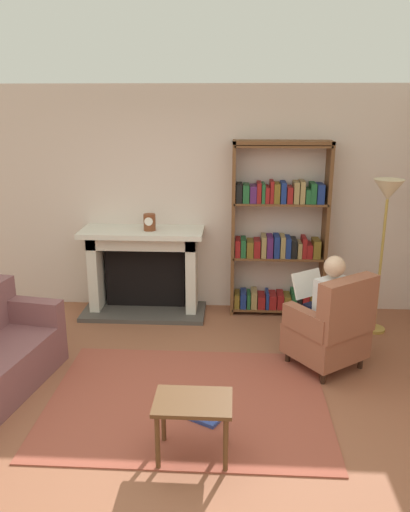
{
  "coord_description": "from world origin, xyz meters",
  "views": [
    {
      "loc": [
        0.38,
        -3.59,
        2.5
      ],
      "look_at": [
        0.1,
        1.2,
        1.05
      ],
      "focal_mm": 35.92,
      "sensor_mm": 36.0,
      "label": 1
    }
  ],
  "objects_px": {
    "mantel_clock": "(150,222)",
    "armchair_reading": "(331,328)",
    "side_table": "(193,409)",
    "seated_reader": "(324,305)",
    "bookshelf": "(279,234)",
    "floor_lamp": "(387,204)",
    "fireplace": "(144,267)"
  },
  "relations": [
    {
      "from": "bookshelf",
      "to": "seated_reader",
      "type": "relative_size",
      "value": 1.82
    },
    {
      "from": "bookshelf",
      "to": "side_table",
      "type": "bearing_deg",
      "value": -106.26
    },
    {
      "from": "fireplace",
      "to": "side_table",
      "type": "bearing_deg",
      "value": -73.32
    },
    {
      "from": "mantel_clock",
      "to": "armchair_reading",
      "type": "xyz_separation_m",
      "value": [
        1.93,
        -1.24,
        -0.72
      ]
    },
    {
      "from": "side_table",
      "to": "fireplace",
      "type": "bearing_deg",
      "value": 106.68
    },
    {
      "from": "side_table",
      "to": "floor_lamp",
      "type": "xyz_separation_m",
      "value": [
        1.88,
        2.27,
        1.07
      ]
    },
    {
      "from": "fireplace",
      "to": "armchair_reading",
      "type": "distance_m",
      "value": 2.44
    },
    {
      "from": "mantel_clock",
      "to": "floor_lamp",
      "type": "relative_size",
      "value": 0.11
    },
    {
      "from": "floor_lamp",
      "to": "mantel_clock",
      "type": "bearing_deg",
      "value": 172.49
    },
    {
      "from": "armchair_reading",
      "to": "seated_reader",
      "type": "relative_size",
      "value": 0.85
    },
    {
      "from": "fireplace",
      "to": "seated_reader",
      "type": "distance_m",
      "value": 2.33
    },
    {
      "from": "bookshelf",
      "to": "mantel_clock",
      "type": "bearing_deg",
      "value": -174.89
    },
    {
      "from": "mantel_clock",
      "to": "floor_lamp",
      "type": "bearing_deg",
      "value": -7.51
    },
    {
      "from": "floor_lamp",
      "to": "fireplace",
      "type": "bearing_deg",
      "value": 170.65
    },
    {
      "from": "mantel_clock",
      "to": "armchair_reading",
      "type": "relative_size",
      "value": 0.2
    },
    {
      "from": "fireplace",
      "to": "side_table",
      "type": "xyz_separation_m",
      "value": [
        0.81,
        -2.72,
        -0.17
      ]
    },
    {
      "from": "side_table",
      "to": "seated_reader",
      "type": "bearing_deg",
      "value": 51.93
    },
    {
      "from": "bookshelf",
      "to": "seated_reader",
      "type": "height_order",
      "value": "bookshelf"
    },
    {
      "from": "mantel_clock",
      "to": "bookshelf",
      "type": "relative_size",
      "value": 0.09
    },
    {
      "from": "mantel_clock",
      "to": "seated_reader",
      "type": "distance_m",
      "value": 2.25
    },
    {
      "from": "mantel_clock",
      "to": "side_table",
      "type": "xyz_separation_m",
      "value": [
        0.72,
        -2.61,
        -0.76
      ]
    },
    {
      "from": "mantel_clock",
      "to": "seated_reader",
      "type": "relative_size",
      "value": 0.17
    },
    {
      "from": "floor_lamp",
      "to": "side_table",
      "type": "bearing_deg",
      "value": -129.7
    },
    {
      "from": "armchair_reading",
      "to": "seated_reader",
      "type": "height_order",
      "value": "seated_reader"
    },
    {
      "from": "side_table",
      "to": "armchair_reading",
      "type": "bearing_deg",
      "value": 48.39
    },
    {
      "from": "fireplace",
      "to": "floor_lamp",
      "type": "bearing_deg",
      "value": -9.35
    },
    {
      "from": "seated_reader",
      "to": "bookshelf",
      "type": "bearing_deg",
      "value": -111.68
    },
    {
      "from": "mantel_clock",
      "to": "floor_lamp",
      "type": "height_order",
      "value": "floor_lamp"
    },
    {
      "from": "seated_reader",
      "to": "floor_lamp",
      "type": "height_order",
      "value": "floor_lamp"
    },
    {
      "from": "fireplace",
      "to": "armchair_reading",
      "type": "bearing_deg",
      "value": -33.48
    },
    {
      "from": "seated_reader",
      "to": "fireplace",
      "type": "bearing_deg",
      "value": -69.26
    },
    {
      "from": "mantel_clock",
      "to": "armchair_reading",
      "type": "distance_m",
      "value": 2.41
    }
  ]
}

